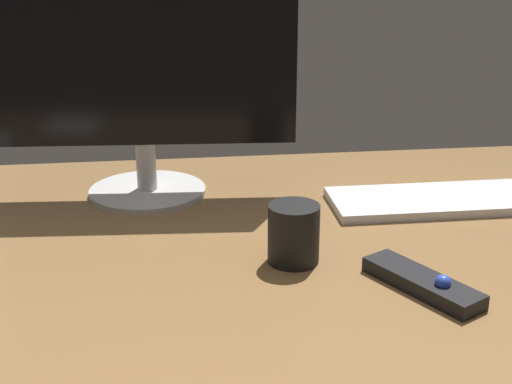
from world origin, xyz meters
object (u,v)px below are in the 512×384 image
at_px(monitor, 141,74).
at_px(coffee_mug, 294,234).
at_px(keyboard, 433,201).
at_px(media_remote, 423,283).

xyz_separation_m(monitor, coffee_mug, (0.21, -0.31, -0.17)).
bearing_deg(monitor, keyboard, -9.21).
bearing_deg(media_remote, keyboard, 128.37).
distance_m(monitor, coffee_mug, 0.41).
xyz_separation_m(media_remote, coffee_mug, (-0.16, 0.11, 0.03)).
height_order(monitor, media_remote, monitor).
height_order(monitor, coffee_mug, monitor).
bearing_deg(media_remote, monitor, -167.66).
bearing_deg(coffee_mug, keyboard, 34.36).
height_order(keyboard, media_remote, media_remote).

